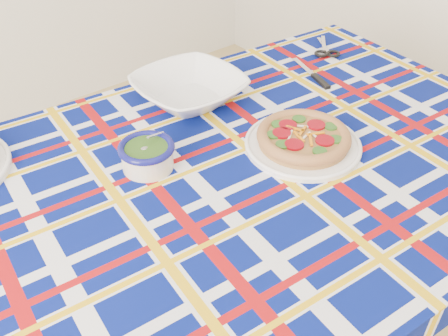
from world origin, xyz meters
TOP-DOWN VIEW (x-y plane):
  - dining_table at (0.45, 0.17)m, footprint 1.67×1.13m
  - tablecloth at (0.45, 0.17)m, footprint 1.71×1.17m
  - main_focaccia_plate at (0.64, 0.14)m, footprint 0.31×0.31m
  - pesto_bowl at (0.31, 0.30)m, footprint 0.16×0.16m
  - serving_bowl at (0.56, 0.49)m, footprint 0.30×0.30m
  - table_knife at (0.95, 0.42)m, footprint 0.09×0.22m
  - kitchen_scissors at (1.12, 0.50)m, footprint 0.18×0.20m

SIDE VIEW (x-z plane):
  - dining_table at x=0.45m, z-range 0.30..1.05m
  - tablecloth at x=0.45m, z-range 0.65..0.75m
  - table_knife at x=0.95m, z-range 0.75..0.76m
  - kitchen_scissors at x=1.12m, z-range 0.75..0.77m
  - main_focaccia_plate at x=0.64m, z-range 0.75..0.81m
  - serving_bowl at x=0.56m, z-range 0.75..0.82m
  - pesto_bowl at x=0.31m, z-range 0.75..0.83m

